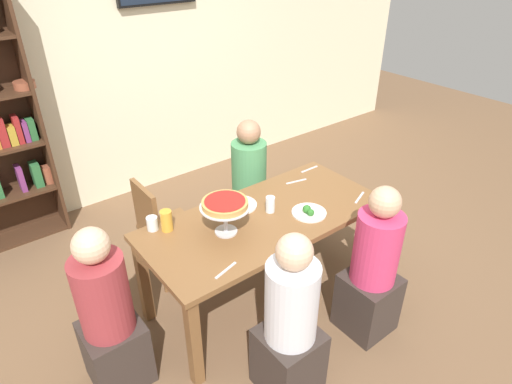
% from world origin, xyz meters
% --- Properties ---
extents(ground_plane, '(12.00, 12.00, 0.00)m').
position_xyz_m(ground_plane, '(0.00, 0.00, 0.00)').
color(ground_plane, brown).
extents(rear_partition, '(8.00, 0.12, 2.80)m').
position_xyz_m(rear_partition, '(0.00, 2.20, 1.40)').
color(rear_partition, beige).
rests_on(rear_partition, ground_plane).
extents(dining_table, '(1.74, 0.80, 0.74)m').
position_xyz_m(dining_table, '(0.00, 0.00, 0.65)').
color(dining_table, brown).
rests_on(dining_table, ground_plane).
extents(diner_near_left, '(0.34, 0.34, 1.15)m').
position_xyz_m(diner_near_left, '(-0.38, -0.70, 0.49)').
color(diner_near_left, '#382D28').
rests_on(diner_near_left, ground_plane).
extents(diner_near_right, '(0.34, 0.34, 1.15)m').
position_xyz_m(diner_near_right, '(0.38, -0.68, 0.49)').
color(diner_near_right, '#382D28').
rests_on(diner_near_right, ground_plane).
extents(diner_head_west, '(0.34, 0.34, 1.15)m').
position_xyz_m(diner_head_west, '(-1.18, -0.01, 0.49)').
color(diner_head_west, '#382D28').
rests_on(diner_head_west, ground_plane).
extents(diner_far_right, '(0.34, 0.34, 1.15)m').
position_xyz_m(diner_far_right, '(0.38, 0.68, 0.49)').
color(diner_far_right, '#382D28').
rests_on(diner_far_right, ground_plane).
extents(chair_far_left, '(0.40, 0.40, 0.87)m').
position_xyz_m(chair_far_left, '(-0.48, 0.68, 0.49)').
color(chair_far_left, brown).
rests_on(chair_far_left, ground_plane).
extents(deep_dish_pizza_stand, '(0.33, 0.33, 0.24)m').
position_xyz_m(deep_dish_pizza_stand, '(-0.32, 0.01, 0.94)').
color(deep_dish_pizza_stand, silver).
rests_on(deep_dish_pizza_stand, dining_table).
extents(salad_plate_near_diner, '(0.26, 0.26, 0.07)m').
position_xyz_m(salad_plate_near_diner, '(-0.06, 0.22, 0.76)').
color(salad_plate_near_diner, white).
rests_on(salad_plate_near_diner, dining_table).
extents(salad_plate_far_diner, '(0.25, 0.25, 0.07)m').
position_xyz_m(salad_plate_far_diner, '(0.26, -0.17, 0.76)').
color(salad_plate_far_diner, white).
rests_on(salad_plate_far_diner, dining_table).
extents(beer_glass_amber_tall, '(0.08, 0.08, 0.15)m').
position_xyz_m(beer_glass_amber_tall, '(-0.61, 0.27, 0.81)').
color(beer_glass_amber_tall, gold).
rests_on(beer_glass_amber_tall, dining_table).
extents(water_glass_clear_near, '(0.08, 0.08, 0.09)m').
position_xyz_m(water_glass_clear_near, '(-0.69, 0.34, 0.79)').
color(water_glass_clear_near, white).
rests_on(water_glass_clear_near, dining_table).
extents(water_glass_clear_far, '(0.06, 0.06, 0.12)m').
position_xyz_m(water_glass_clear_far, '(0.07, 0.02, 0.80)').
color(water_glass_clear_far, white).
rests_on(water_glass_clear_far, dining_table).
extents(cutlery_fork_near, '(0.18, 0.02, 0.00)m').
position_xyz_m(cutlery_fork_near, '(0.74, 0.32, 0.74)').
color(cutlery_fork_near, silver).
rests_on(cutlery_fork_near, dining_table).
extents(cutlery_knife_near, '(0.17, 0.08, 0.00)m').
position_xyz_m(cutlery_knife_near, '(0.72, -0.24, 0.74)').
color(cutlery_knife_near, silver).
rests_on(cutlery_knife_near, dining_table).
extents(cutlery_fork_far, '(0.18, 0.06, 0.00)m').
position_xyz_m(cutlery_fork_far, '(-0.54, -0.31, 0.74)').
color(cutlery_fork_far, silver).
rests_on(cutlery_fork_far, dining_table).
extents(cutlery_knife_far, '(0.18, 0.06, 0.00)m').
position_xyz_m(cutlery_knife_far, '(0.51, 0.23, 0.74)').
color(cutlery_knife_far, silver).
rests_on(cutlery_knife_far, dining_table).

